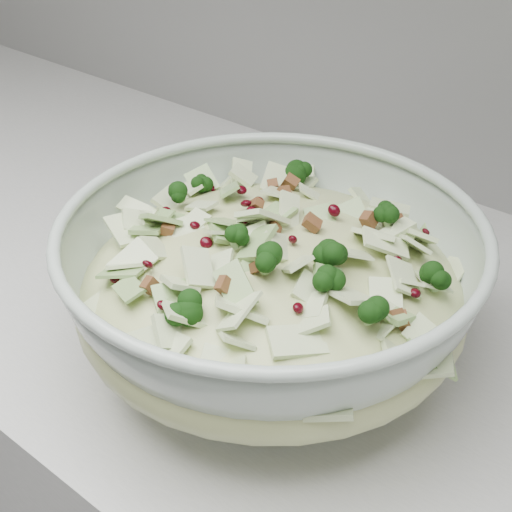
% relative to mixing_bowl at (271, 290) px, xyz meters
% --- Properties ---
extents(mixing_bowl, '(0.42, 0.42, 0.14)m').
position_rel_mixing_bowl_xyz_m(mixing_bowl, '(0.00, 0.00, 0.00)').
color(mixing_bowl, '#A8B9AC').
rests_on(mixing_bowl, counter).
extents(salad, '(0.34, 0.34, 0.14)m').
position_rel_mixing_bowl_xyz_m(salad, '(-0.00, 0.00, 0.02)').
color(salad, '#C0C587').
rests_on(salad, mixing_bowl).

